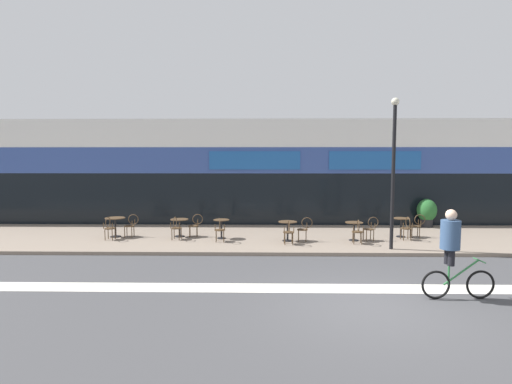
% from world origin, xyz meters
% --- Properties ---
extents(ground_plane, '(120.00, 120.00, 0.00)m').
position_xyz_m(ground_plane, '(0.00, 0.00, 0.00)').
color(ground_plane, '#424244').
extents(sidewalk_slab, '(40.00, 5.50, 0.12)m').
position_xyz_m(sidewalk_slab, '(0.00, 7.25, 0.06)').
color(sidewalk_slab, gray).
rests_on(sidewalk_slab, ground).
extents(storefront_facade, '(40.00, 4.06, 5.02)m').
position_xyz_m(storefront_facade, '(0.00, 11.96, 2.50)').
color(storefront_facade, silver).
rests_on(storefront_facade, ground).
extents(bike_lane_stripe, '(36.00, 0.70, 0.01)m').
position_xyz_m(bike_lane_stripe, '(0.00, 1.24, 0.00)').
color(bike_lane_stripe, silver).
rests_on(bike_lane_stripe, ground).
extents(bistro_table_0, '(0.77, 0.77, 0.76)m').
position_xyz_m(bistro_table_0, '(-8.18, 7.01, 0.67)').
color(bistro_table_0, black).
rests_on(bistro_table_0, sidewalk_slab).
extents(bistro_table_1, '(0.70, 0.70, 0.70)m').
position_xyz_m(bistro_table_1, '(-5.66, 7.11, 0.62)').
color(bistro_table_1, black).
rests_on(bistro_table_1, sidewalk_slab).
extents(bistro_table_2, '(0.61, 0.61, 0.74)m').
position_xyz_m(bistro_table_2, '(-3.96, 6.76, 0.64)').
color(bistro_table_2, black).
rests_on(bistro_table_2, sidewalk_slab).
extents(bistro_table_3, '(0.69, 0.69, 0.74)m').
position_xyz_m(bistro_table_3, '(-1.44, 6.34, 0.65)').
color(bistro_table_3, black).
rests_on(bistro_table_3, sidewalk_slab).
extents(bistro_table_4, '(0.66, 0.66, 0.70)m').
position_xyz_m(bistro_table_4, '(1.07, 6.47, 0.62)').
color(bistro_table_4, black).
rests_on(bistro_table_4, sidewalk_slab).
extents(bistro_table_5, '(0.64, 0.64, 0.75)m').
position_xyz_m(bistro_table_5, '(3.07, 7.20, 0.65)').
color(bistro_table_5, black).
rests_on(bistro_table_5, sidewalk_slab).
extents(cafe_chair_0_near, '(0.42, 0.58, 0.90)m').
position_xyz_m(cafe_chair_0_near, '(-8.18, 6.39, 0.64)').
color(cafe_chair_0_near, '#4C3823').
rests_on(cafe_chair_0_near, sidewalk_slab).
extents(cafe_chair_0_side, '(0.58, 0.41, 0.90)m').
position_xyz_m(cafe_chair_0_side, '(-7.55, 7.02, 0.64)').
color(cafe_chair_0_side, '#4C3823').
rests_on(cafe_chair_0_side, sidewalk_slab).
extents(cafe_chair_1_near, '(0.43, 0.59, 0.90)m').
position_xyz_m(cafe_chair_1_near, '(-5.67, 6.48, 0.64)').
color(cafe_chair_1_near, '#4C3823').
rests_on(cafe_chair_1_near, sidewalk_slab).
extents(cafe_chair_1_side, '(0.60, 0.44, 0.90)m').
position_xyz_m(cafe_chair_1_side, '(-5.03, 7.12, 0.64)').
color(cafe_chair_1_side, '#4C3823').
rests_on(cafe_chair_1_side, sidewalk_slab).
extents(cafe_chair_2_near, '(0.44, 0.59, 0.90)m').
position_xyz_m(cafe_chair_2_near, '(-3.96, 6.14, 0.64)').
color(cafe_chair_2_near, '#4C3823').
rests_on(cafe_chair_2_near, sidewalk_slab).
extents(cafe_chair_3_near, '(0.41, 0.58, 0.90)m').
position_xyz_m(cafe_chair_3_near, '(-1.43, 5.72, 0.64)').
color(cafe_chair_3_near, '#4C3823').
rests_on(cafe_chair_3_near, sidewalk_slab).
extents(cafe_chair_3_side, '(0.60, 0.44, 0.90)m').
position_xyz_m(cafe_chair_3_side, '(-0.81, 6.34, 0.64)').
color(cafe_chair_3_side, '#4C3823').
rests_on(cafe_chair_3_side, sidewalk_slab).
extents(cafe_chair_4_near, '(0.43, 0.59, 0.90)m').
position_xyz_m(cafe_chair_4_near, '(1.06, 5.85, 0.64)').
color(cafe_chair_4_near, '#4C3823').
rests_on(cafe_chair_4_near, sidewalk_slab).
extents(cafe_chair_4_side, '(0.60, 0.45, 0.90)m').
position_xyz_m(cafe_chair_4_side, '(1.69, 6.48, 0.64)').
color(cafe_chair_4_side, '#4C3823').
rests_on(cafe_chair_4_side, sidewalk_slab).
extents(cafe_chair_5_near, '(0.42, 0.58, 0.90)m').
position_xyz_m(cafe_chair_5_near, '(3.08, 6.58, 0.64)').
color(cafe_chair_5_near, '#4C3823').
rests_on(cafe_chair_5_near, sidewalk_slab).
extents(cafe_chair_5_side, '(0.60, 0.45, 0.90)m').
position_xyz_m(cafe_chair_5_side, '(3.70, 7.19, 0.64)').
color(cafe_chair_5_side, '#4C3823').
rests_on(cafe_chair_5_side, sidewalk_slab).
extents(planter_pot, '(0.86, 0.86, 1.27)m').
position_xyz_m(planter_pot, '(5.03, 9.57, 0.80)').
color(planter_pot, '#232326').
rests_on(planter_pot, sidewalk_slab).
extents(lamp_post, '(0.26, 0.26, 5.10)m').
position_xyz_m(lamp_post, '(2.02, 5.09, 3.07)').
color(lamp_post, black).
rests_on(lamp_post, sidewalk_slab).
extents(cyclist_0, '(1.69, 0.49, 2.07)m').
position_xyz_m(cyclist_0, '(1.94, 0.56, 1.20)').
color(cyclist_0, black).
rests_on(cyclist_0, ground).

